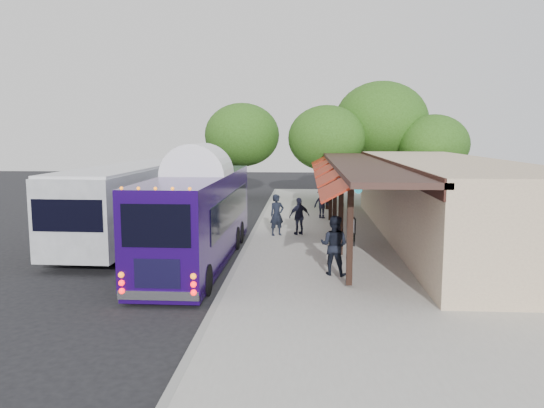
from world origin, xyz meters
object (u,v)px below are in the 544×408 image
(city_bus, at_px, (133,199))
(sign_board, at_px, (354,227))
(ped_a, at_px, (277,215))
(ped_d, at_px, (322,203))
(ped_c, at_px, (299,216))
(ped_b, at_px, (334,245))
(coach_bus, at_px, (199,212))

(city_bus, height_order, sign_board, city_bus)
(ped_a, relative_size, ped_d, 1.15)
(city_bus, bearing_deg, ped_c, 8.02)
(ped_c, height_order, sign_board, ped_c)
(ped_a, distance_m, sign_board, 3.92)
(ped_c, xyz_separation_m, ped_d, (1.20, 4.83, -0.04))
(ped_d, bearing_deg, ped_b, 119.80)
(ped_a, relative_size, ped_c, 1.10)
(ped_b, bearing_deg, ped_c, -59.10)
(ped_c, bearing_deg, ped_d, -129.39)
(ped_b, height_order, ped_c, ped_b)
(city_bus, bearing_deg, ped_d, 34.96)
(ped_a, distance_m, ped_d, 5.52)
(ped_a, bearing_deg, coach_bus, -149.27)
(coach_bus, distance_m, ped_c, 6.05)
(ped_b, xyz_separation_m, ped_d, (0.00, 11.64, -0.17))
(sign_board, bearing_deg, ped_b, -104.94)
(city_bus, distance_m, ped_a, 6.45)
(ped_d, distance_m, sign_board, 7.30)
(coach_bus, height_order, ped_d, coach_bus)
(ped_a, relative_size, ped_b, 0.96)
(city_bus, xyz_separation_m, ped_d, (8.59, 5.67, -0.88))
(ped_a, bearing_deg, ped_b, -100.37)
(coach_bus, xyz_separation_m, city_bus, (-3.74, 3.90, -0.03))
(ped_b, relative_size, ped_d, 1.21)
(coach_bus, distance_m, ped_a, 5.29)
(ped_b, distance_m, sign_board, 4.55)
(coach_bus, height_order, ped_a, coach_bus)
(ped_d, bearing_deg, sign_board, 128.16)
(ped_b, bearing_deg, ped_d, -69.08)
(city_bus, bearing_deg, sign_board, -7.59)
(ped_c, height_order, ped_d, ped_c)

